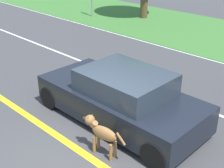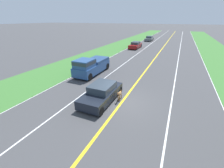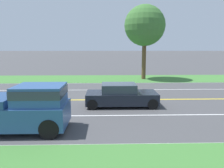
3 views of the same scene
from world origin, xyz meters
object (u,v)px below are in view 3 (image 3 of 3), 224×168
Objects in this scene: ego_car at (121,96)px; roadside_tree_left_near at (145,26)px; pickup_truck at (11,108)px; dog at (111,93)px.

ego_car is 12.77m from roadside_tree_left_near.
ego_car is 0.82× the size of pickup_truck.
dog is 0.22× the size of pickup_truck.
roadside_tree_left_near reaches higher than pickup_truck.
roadside_tree_left_near is at bearing 151.79° from dog.
pickup_truck is (5.20, -4.35, 0.47)m from dog.
ego_car is 0.53× the size of roadside_tree_left_near.
roadside_tree_left_near is at bearing 163.51° from ego_car.
dog is 0.14× the size of roadside_tree_left_near.
roadside_tree_left_near reaches higher than ego_car.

